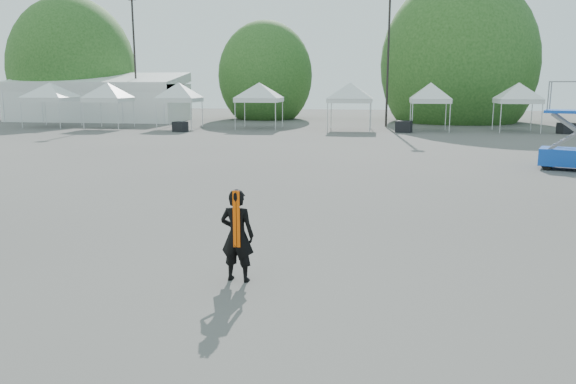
# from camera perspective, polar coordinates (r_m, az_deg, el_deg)

# --- Properties ---
(ground) EXTENTS (120.00, 120.00, 0.00)m
(ground) POSITION_cam_1_polar(r_m,az_deg,el_deg) (12.47, -2.66, -4.35)
(ground) COLOR #474442
(ground) RESTS_ON ground
(marquee) EXTENTS (15.00, 6.25, 4.23)m
(marquee) POSITION_cam_1_polar(r_m,az_deg,el_deg) (52.80, -18.67, 9.02)
(marquee) COLOR silver
(marquee) RESTS_ON ground
(light_pole_west) EXTENTS (0.60, 0.25, 10.30)m
(light_pole_west) POSITION_cam_1_polar(r_m,az_deg,el_deg) (50.20, -15.33, 13.47)
(light_pole_west) COLOR black
(light_pole_west) RESTS_ON ground
(light_pole_east) EXTENTS (0.60, 0.25, 9.80)m
(light_pole_east) POSITION_cam_1_polar(r_m,az_deg,el_deg) (43.82, 10.15, 13.76)
(light_pole_east) COLOR black
(light_pole_east) RESTS_ON ground
(tree_far_w) EXTENTS (4.80, 4.80, 7.30)m
(tree_far_w) POSITION_cam_1_polar(r_m,az_deg,el_deg) (57.35, -21.03, 11.55)
(tree_far_w) COLOR #382314
(tree_far_w) RESTS_ON ground
(tree_mid_w) EXTENTS (4.16, 4.16, 6.33)m
(tree_mid_w) POSITION_cam_1_polar(r_m,az_deg,el_deg) (52.82, -2.30, 11.71)
(tree_mid_w) COLOR #382314
(tree_mid_w) RESTS_ON ground
(tree_mid_e) EXTENTS (5.12, 5.12, 7.79)m
(tree_mid_e) POSITION_cam_1_polar(r_m,az_deg,el_deg) (51.20, 16.90, 12.29)
(tree_mid_e) COLOR #382314
(tree_mid_e) RESTS_ON ground
(tent_a) EXTENTS (4.59, 4.59, 3.88)m
(tent_a) POSITION_cam_1_polar(r_m,az_deg,el_deg) (46.51, -23.03, 9.87)
(tent_a) COLOR silver
(tent_a) RESTS_ON ground
(tent_b) EXTENTS (4.04, 4.04, 3.88)m
(tent_b) POSITION_cam_1_polar(r_m,az_deg,el_deg) (43.66, -17.88, 10.19)
(tent_b) COLOR silver
(tent_b) RESTS_ON ground
(tent_c) EXTENTS (3.95, 3.95, 3.88)m
(tent_c) POSITION_cam_1_polar(r_m,az_deg,el_deg) (42.23, -11.03, 10.50)
(tent_c) COLOR silver
(tent_c) RESTS_ON ground
(tent_d) EXTENTS (4.43, 4.43, 3.88)m
(tent_d) POSITION_cam_1_polar(r_m,az_deg,el_deg) (41.51, -2.95, 10.68)
(tent_d) COLOR silver
(tent_d) RESTS_ON ground
(tent_e) EXTENTS (4.38, 4.38, 3.88)m
(tent_e) POSITION_cam_1_polar(r_m,az_deg,el_deg) (40.33, 6.36, 10.62)
(tent_e) COLOR silver
(tent_e) RESTS_ON ground
(tent_f) EXTENTS (3.77, 3.77, 3.88)m
(tent_f) POSITION_cam_1_polar(r_m,az_deg,el_deg) (40.44, 14.31, 10.35)
(tent_f) COLOR silver
(tent_f) RESTS_ON ground
(tent_g) EXTENTS (3.96, 3.96, 3.88)m
(tent_g) POSITION_cam_1_polar(r_m,az_deg,el_deg) (41.77, 22.40, 9.88)
(tent_g) COLOR silver
(tent_g) RESTS_ON ground
(man) EXTENTS (0.62, 0.44, 1.59)m
(man) POSITION_cam_1_polar(r_m,az_deg,el_deg) (9.46, -5.18, -4.39)
(man) COLOR black
(man) RESTS_ON ground
(crate_west) EXTENTS (1.06, 0.94, 0.69)m
(crate_west) POSITION_cam_1_polar(r_m,az_deg,el_deg) (39.36, -10.90, 6.53)
(crate_west) COLOR black
(crate_west) RESTS_ON ground
(crate_mid) EXTENTS (1.18, 1.02, 0.79)m
(crate_mid) POSITION_cam_1_polar(r_m,az_deg,el_deg) (38.91, 11.68, 6.52)
(crate_mid) COLOR black
(crate_mid) RESTS_ON ground
(crate_east) EXTENTS (1.14, 1.02, 0.73)m
(crate_east) POSITION_cam_1_polar(r_m,az_deg,el_deg) (41.38, 26.38, 5.82)
(crate_east) COLOR black
(crate_east) RESTS_ON ground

